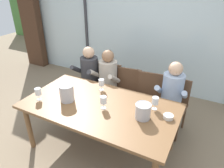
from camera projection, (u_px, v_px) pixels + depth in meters
name	position (u px, v px, depth m)	size (l,w,h in m)	color
ground	(128.00, 113.00, 3.89)	(14.00, 14.00, 0.00)	#847056
window_glass_panel	(154.00, 30.00, 4.20)	(7.25, 0.03, 2.60)	silver
window_mullion_left	(86.00, 23.00, 4.86)	(0.06, 0.06, 2.60)	#38383D
hillside_vineyard	(181.00, 25.00, 6.80)	(13.25, 2.40, 1.67)	#477A38
curtain_heavy_drape	(31.00, 18.00, 5.41)	(0.56, 0.20, 2.60)	#472D1E
dining_table	(100.00, 109.00, 2.78)	(2.05, 1.11, 0.77)	brown
chair_near_curtain	(89.00, 80.00, 3.97)	(0.48, 0.48, 0.88)	brown
chair_left_of_center	(108.00, 84.00, 3.82)	(0.45, 0.45, 0.88)	brown
chair_center	(127.00, 90.00, 3.61)	(0.49, 0.49, 0.88)	brown
chair_right_of_center	(148.00, 95.00, 3.46)	(0.49, 0.49, 0.88)	brown
chair_near_window_right	(173.00, 101.00, 3.29)	(0.47, 0.47, 0.88)	brown
person_charcoal_jacket	(87.00, 75.00, 3.75)	(0.49, 0.63, 1.20)	#38383D
person_beige_jumper	(106.00, 80.00, 3.59)	(0.47, 0.62, 1.20)	#B7AD9E
person_pale_blue_shirt	(171.00, 95.00, 3.13)	(0.48, 0.62, 1.20)	#9EB2D1
ice_bucket_primary	(143.00, 111.00, 2.46)	(0.19, 0.19, 0.19)	#B7B7BC
ice_bucket_secondary	(67.00, 93.00, 2.79)	(0.20, 0.20, 0.24)	#B7B7BC
tasting_bowl	(168.00, 117.00, 2.48)	(0.12, 0.12, 0.05)	silver
wine_glass_by_left_taster	(155.00, 101.00, 2.61)	(0.08, 0.08, 0.17)	silver
wine_glass_near_bucket	(38.00, 92.00, 2.82)	(0.08, 0.08, 0.17)	silver
wine_glass_center_pour	(103.00, 100.00, 2.63)	(0.08, 0.08, 0.17)	silver
wine_glass_by_right_taster	(101.00, 83.00, 3.05)	(0.08, 0.08, 0.17)	silver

